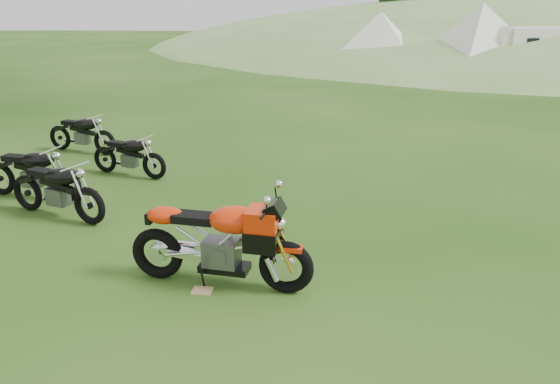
# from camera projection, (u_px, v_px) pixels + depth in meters

# --- Properties ---
(ground) EXTENTS (120.00, 120.00, 0.00)m
(ground) POSITION_uv_depth(u_px,v_px,m) (263.00, 272.00, 6.90)
(ground) COLOR #19410E
(ground) RESTS_ON ground
(sport_motorcycle) EXTENTS (2.21, 0.90, 1.29)m
(sport_motorcycle) POSITION_uv_depth(u_px,v_px,m) (219.00, 235.00, 6.38)
(sport_motorcycle) COLOR red
(sport_motorcycle) RESTS_ON ground
(plywood_board) EXTENTS (0.25, 0.21, 0.02)m
(plywood_board) POSITION_uv_depth(u_px,v_px,m) (202.00, 291.00, 6.43)
(plywood_board) COLOR tan
(plywood_board) RESTS_ON ground
(vintage_moto_a) EXTENTS (1.67, 0.92, 0.86)m
(vintage_moto_a) POSITION_uv_depth(u_px,v_px,m) (128.00, 154.00, 10.56)
(vintage_moto_a) COLOR black
(vintage_moto_a) RESTS_ON ground
(vintage_moto_b) EXTENTS (1.90, 0.82, 0.98)m
(vintage_moto_b) POSITION_uv_depth(u_px,v_px,m) (31.00, 171.00, 9.32)
(vintage_moto_b) COLOR black
(vintage_moto_b) RESTS_ON ground
(vintage_moto_c) EXTENTS (1.88, 1.13, 0.98)m
(vintage_moto_c) POSITION_uv_depth(u_px,v_px,m) (56.00, 188.00, 8.48)
(vintage_moto_c) COLOR black
(vintage_moto_c) RESTS_ON ground
(vintage_moto_d) EXTENTS (1.78, 0.93, 0.92)m
(vintage_moto_d) POSITION_uv_depth(u_px,v_px,m) (81.00, 132.00, 12.22)
(vintage_moto_d) COLOR black
(vintage_moto_d) RESTS_ON ground
(tent_mid) EXTENTS (3.94, 3.94, 2.72)m
(tent_mid) POSITION_uv_depth(u_px,v_px,m) (380.00, 42.00, 27.02)
(tent_mid) COLOR white
(tent_mid) RESTS_ON ground
(tent_right) EXTENTS (4.40, 4.40, 2.96)m
(tent_right) POSITION_uv_depth(u_px,v_px,m) (479.00, 42.00, 24.90)
(tent_right) COLOR white
(tent_right) RESTS_ON ground
(caravan) EXTENTS (5.08, 3.37, 2.19)m
(caravan) POSITION_uv_depth(u_px,v_px,m) (534.00, 51.00, 24.98)
(caravan) COLOR silver
(caravan) RESTS_ON ground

